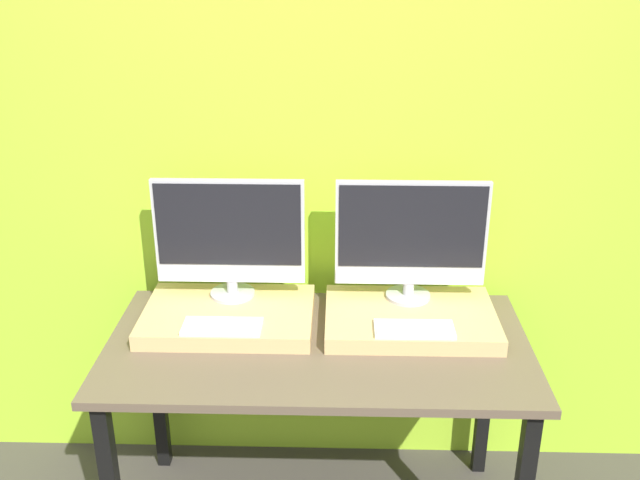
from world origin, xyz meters
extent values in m
cube|color=#9ED12D|center=(0.00, 0.81, 1.30)|extent=(8.00, 0.04, 2.60)
cube|color=brown|center=(0.00, 0.37, 0.77)|extent=(1.44, 0.74, 0.03)
cube|color=black|center=(-0.66, 0.68, 0.38)|extent=(0.05, 0.05, 0.76)
cube|color=black|center=(0.66, 0.68, 0.38)|extent=(0.05, 0.05, 0.76)
cube|color=tan|center=(-0.32, 0.49, 0.81)|extent=(0.60, 0.41, 0.06)
cylinder|color=#B2B2B7|center=(-0.32, 0.60, 0.85)|extent=(0.16, 0.16, 0.01)
cylinder|color=#B2B2B7|center=(-0.32, 0.60, 0.88)|extent=(0.04, 0.04, 0.05)
cube|color=#B2B2B7|center=(-0.32, 0.60, 1.09)|extent=(0.54, 0.02, 0.39)
cube|color=black|center=(-0.32, 0.59, 1.12)|extent=(0.51, 0.00, 0.30)
cube|color=silver|center=(-0.32, 0.59, 0.93)|extent=(0.53, 0.00, 0.06)
cube|color=silver|center=(-0.32, 0.36, 0.85)|extent=(0.27, 0.12, 0.01)
cube|color=silver|center=(-0.32, 0.36, 0.86)|extent=(0.26, 0.11, 0.00)
cube|color=tan|center=(0.32, 0.49, 0.81)|extent=(0.60, 0.41, 0.06)
cylinder|color=#B2B2B7|center=(0.32, 0.60, 0.85)|extent=(0.16, 0.16, 0.01)
cylinder|color=#B2B2B7|center=(0.32, 0.60, 0.88)|extent=(0.04, 0.04, 0.05)
cube|color=#B2B2B7|center=(0.32, 0.60, 1.09)|extent=(0.54, 0.02, 0.39)
cube|color=black|center=(0.32, 0.59, 1.12)|extent=(0.51, 0.00, 0.30)
cube|color=silver|center=(0.32, 0.59, 0.93)|extent=(0.53, 0.00, 0.06)
cube|color=silver|center=(0.32, 0.36, 0.85)|extent=(0.27, 0.12, 0.01)
cube|color=silver|center=(0.32, 0.36, 0.86)|extent=(0.26, 0.11, 0.00)
camera|label=1|loc=(0.07, -1.74, 2.05)|focal=40.00mm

